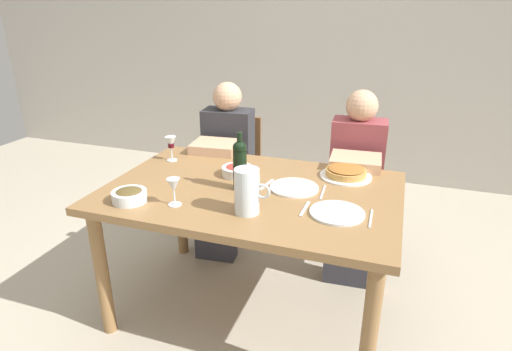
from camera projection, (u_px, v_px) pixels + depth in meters
name	position (u px, v px, depth m)	size (l,w,h in m)	color
ground_plane	(252.00, 308.00, 2.49)	(8.00, 8.00, 0.00)	#B2A893
back_wall	(334.00, 32.00, 4.00)	(8.00, 0.10, 2.80)	#B2ADA3
dining_table	(252.00, 205.00, 2.24)	(1.50, 1.00, 0.76)	olive
wine_bottle	(240.00, 165.00, 2.15)	(0.07, 0.07, 0.30)	black
water_pitcher	(247.00, 194.00, 1.92)	(0.17, 0.11, 0.21)	silver
baked_tart	(346.00, 172.00, 2.34)	(0.28, 0.28, 0.06)	white
salad_bowl	(237.00, 170.00, 2.37)	(0.17, 0.17, 0.06)	white
olive_bowl	(129.00, 195.00, 2.05)	(0.17, 0.17, 0.07)	silver
wine_glass_left_diner	(171.00, 144.00, 2.57)	(0.07, 0.07, 0.15)	silver
wine_glass_right_diner	(174.00, 186.00, 1.99)	(0.06, 0.06, 0.13)	silver
dinner_plate_left_setting	(337.00, 213.00, 1.94)	(0.25, 0.25, 0.01)	silver
dinner_plate_right_setting	(294.00, 188.00, 2.20)	(0.25, 0.25, 0.01)	white
fork_left_setting	(305.00, 209.00, 1.98)	(0.16, 0.01, 0.01)	silver
knife_left_setting	(371.00, 219.00, 1.89)	(0.18, 0.01, 0.01)	silver
knife_right_setting	(323.00, 192.00, 2.16)	(0.18, 0.01, 0.01)	silver
spoon_right_setting	(266.00, 185.00, 2.25)	(0.16, 0.01, 0.01)	silver
chair_left	(234.00, 168.00, 3.23)	(0.44, 0.44, 0.87)	brown
diner_left	(224.00, 163.00, 2.97)	(0.37, 0.53, 1.16)	#2D2D33
chair_right	(356.00, 182.00, 2.97)	(0.42, 0.42, 0.87)	brown
diner_right	(355.00, 179.00, 2.71)	(0.35, 0.52, 1.16)	#8E3D42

